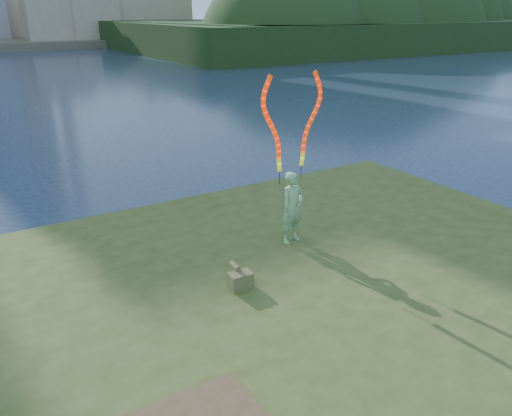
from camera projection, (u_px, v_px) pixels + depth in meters
ground at (215, 343)px, 9.10m from camera, size 320.00×320.00×0.00m
grassy_knoll at (288, 407)px, 7.17m from camera, size 20.00×18.00×0.80m
wooded_hill at (362, 44)px, 85.56m from camera, size 78.00×50.00×63.00m
woman_with_ribbons at (292, 181)px, 10.74m from camera, size 2.03×0.51×4.01m
canvas_bag at (240, 279)px, 9.32m from camera, size 0.45×0.51×0.41m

